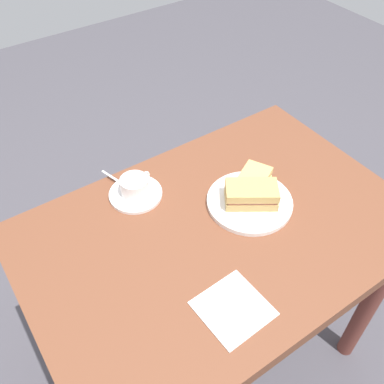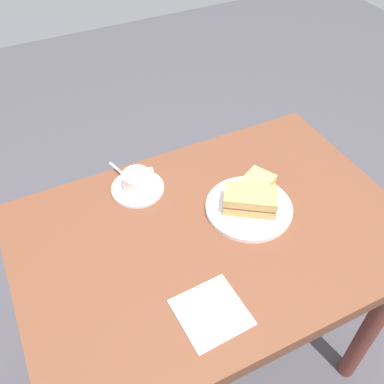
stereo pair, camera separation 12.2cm
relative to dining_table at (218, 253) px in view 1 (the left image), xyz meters
The scene contains 9 objects.
ground_plane 0.65m from the dining_table, ahead, with size 6.00×6.00×0.00m, color #4B484F.
dining_table is the anchor object (origin of this frame).
sandwich_plate 0.17m from the dining_table, 168.71° to the right, with size 0.24×0.24×0.01m, color white.
sandwich_front 0.20m from the dining_table, behind, with size 0.16×0.15×0.06m.
sandwich_back 0.23m from the dining_table, 160.25° to the right, with size 0.14×0.12×0.05m.
coffee_saucer 0.29m from the dining_table, 61.97° to the right, with size 0.15×0.15×0.01m, color white.
coffee_cup 0.31m from the dining_table, 62.30° to the right, with size 0.10×0.08×0.05m.
spoon 0.36m from the dining_table, 64.60° to the right, with size 0.04×0.10×0.01m.
napkin 0.27m from the dining_table, 60.60° to the left, with size 0.15×0.15×0.00m, color white.
Camera 1 is at (0.48, 0.58, 1.66)m, focal length 40.44 mm.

